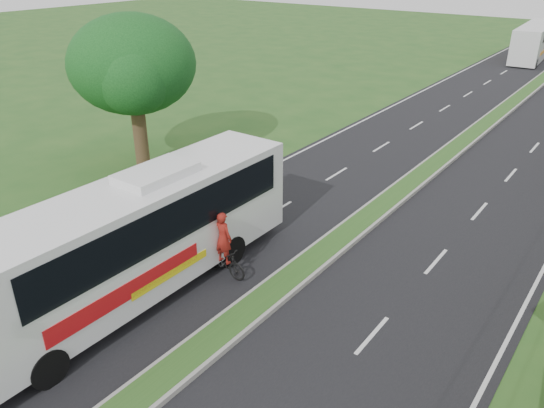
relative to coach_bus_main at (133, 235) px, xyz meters
The scene contains 8 objects.
ground 4.74m from the coach_bus_main, 34.47° to the right, with size 180.00×180.00×0.00m, color #27531E.
road_asphalt 18.09m from the coach_bus_main, 78.89° to the left, with size 14.00×160.00×0.02m, color black.
median_strip 18.08m from the coach_bus_main, 78.89° to the left, with size 1.20×160.00×0.18m.
lane_edge_left 18.05m from the coach_bus_main, 100.42° to the left, with size 0.12×160.00×0.01m, color silver.
shade_tree 11.89m from the coach_bus_main, 138.55° to the left, with size 6.30×6.00×7.54m.
coach_bus_main is the anchor object (origin of this frame).
coach_bus_far 51.02m from the coach_bus_main, 89.63° to the left, with size 3.22×11.64×3.35m.
motorcyclist 3.16m from the coach_bus_main, 59.46° to the left, with size 1.78×0.51×2.40m.
Camera 1 is at (8.39, -6.48, 10.07)m, focal length 35.00 mm.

